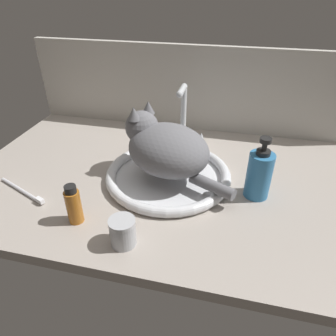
{
  "coord_description": "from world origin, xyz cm",
  "views": [
    {
      "loc": [
        17.72,
        -73.27,
        55.29
      ],
      "look_at": [
        0.6,
        -0.46,
        7.0
      ],
      "focal_mm": 32.57,
      "sensor_mm": 36.0,
      "label": 1
    }
  ],
  "objects_px": {
    "amber_bottle": "(74,205)",
    "cat": "(164,147)",
    "soap_pump_bottle": "(259,174)",
    "toothbrush": "(23,191)",
    "faucet": "(183,123)",
    "metal_jar": "(123,232)",
    "sink_basin": "(168,176)"
  },
  "relations": [
    {
      "from": "amber_bottle",
      "to": "cat",
      "type": "bearing_deg",
      "value": 54.62
    },
    {
      "from": "soap_pump_bottle",
      "to": "amber_bottle",
      "type": "bearing_deg",
      "value": -154.36
    },
    {
      "from": "toothbrush",
      "to": "faucet",
      "type": "bearing_deg",
      "value": 44.86
    },
    {
      "from": "metal_jar",
      "to": "toothbrush",
      "type": "distance_m",
      "value": 0.36
    },
    {
      "from": "soap_pump_bottle",
      "to": "toothbrush",
      "type": "relative_size",
      "value": 0.96
    },
    {
      "from": "soap_pump_bottle",
      "to": "sink_basin",
      "type": "bearing_deg",
      "value": 175.83
    },
    {
      "from": "sink_basin",
      "to": "cat",
      "type": "bearing_deg",
      "value": 153.78
    },
    {
      "from": "cat",
      "to": "metal_jar",
      "type": "distance_m",
      "value": 0.29
    },
    {
      "from": "sink_basin",
      "to": "amber_bottle",
      "type": "relative_size",
      "value": 3.5
    },
    {
      "from": "toothbrush",
      "to": "soap_pump_bottle",
      "type": "bearing_deg",
      "value": 12.41
    },
    {
      "from": "amber_bottle",
      "to": "toothbrush",
      "type": "relative_size",
      "value": 0.57
    },
    {
      "from": "amber_bottle",
      "to": "faucet",
      "type": "bearing_deg",
      "value": 68.04
    },
    {
      "from": "soap_pump_bottle",
      "to": "toothbrush",
      "type": "xyz_separation_m",
      "value": [
        -0.63,
        -0.14,
        -0.06
      ]
    },
    {
      "from": "metal_jar",
      "to": "amber_bottle",
      "type": "height_order",
      "value": "amber_bottle"
    },
    {
      "from": "sink_basin",
      "to": "toothbrush",
      "type": "distance_m",
      "value": 0.41
    },
    {
      "from": "faucet",
      "to": "metal_jar",
      "type": "distance_m",
      "value": 0.5
    },
    {
      "from": "sink_basin",
      "to": "faucet",
      "type": "height_order",
      "value": "faucet"
    },
    {
      "from": "amber_bottle",
      "to": "metal_jar",
      "type": "bearing_deg",
      "value": -17.28
    },
    {
      "from": "faucet",
      "to": "metal_jar",
      "type": "height_order",
      "value": "faucet"
    },
    {
      "from": "faucet",
      "to": "toothbrush",
      "type": "distance_m",
      "value": 0.54
    },
    {
      "from": "metal_jar",
      "to": "soap_pump_bottle",
      "type": "bearing_deg",
      "value": 40.6
    },
    {
      "from": "metal_jar",
      "to": "toothbrush",
      "type": "xyz_separation_m",
      "value": [
        -0.34,
        0.11,
        -0.03
      ]
    },
    {
      "from": "sink_basin",
      "to": "faucet",
      "type": "bearing_deg",
      "value": 90.0
    },
    {
      "from": "faucet",
      "to": "cat",
      "type": "relative_size",
      "value": 0.62
    },
    {
      "from": "sink_basin",
      "to": "cat",
      "type": "relative_size",
      "value": 1.04
    },
    {
      "from": "metal_jar",
      "to": "toothbrush",
      "type": "relative_size",
      "value": 0.37
    },
    {
      "from": "metal_jar",
      "to": "toothbrush",
      "type": "bearing_deg",
      "value": 161.71
    },
    {
      "from": "faucet",
      "to": "soap_pump_bottle",
      "type": "height_order",
      "value": "faucet"
    },
    {
      "from": "amber_bottle",
      "to": "toothbrush",
      "type": "xyz_separation_m",
      "value": [
        -0.2,
        0.07,
        -0.04
      ]
    },
    {
      "from": "faucet",
      "to": "amber_bottle",
      "type": "height_order",
      "value": "faucet"
    },
    {
      "from": "soap_pump_bottle",
      "to": "toothbrush",
      "type": "distance_m",
      "value": 0.65
    },
    {
      "from": "metal_jar",
      "to": "faucet",
      "type": "bearing_deg",
      "value": 85.31
    }
  ]
}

